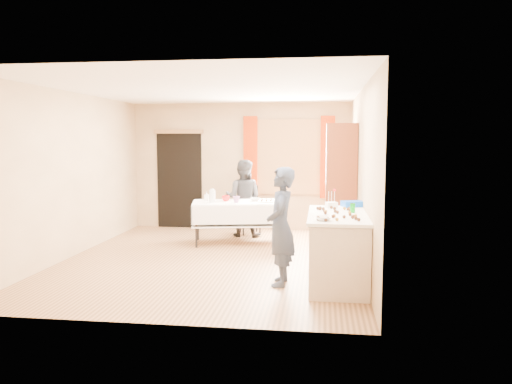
# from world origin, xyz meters

# --- Properties ---
(floor) EXTENTS (4.50, 5.50, 0.02)m
(floor) POSITION_xyz_m (0.00, 0.00, -0.01)
(floor) COLOR #9E7047
(floor) RESTS_ON ground
(ceiling) EXTENTS (4.50, 5.50, 0.02)m
(ceiling) POSITION_xyz_m (0.00, 0.00, 2.61)
(ceiling) COLOR white
(ceiling) RESTS_ON floor
(wall_back) EXTENTS (4.50, 0.02, 2.60)m
(wall_back) POSITION_xyz_m (0.00, 2.76, 1.30)
(wall_back) COLOR tan
(wall_back) RESTS_ON floor
(wall_front) EXTENTS (4.50, 0.02, 2.60)m
(wall_front) POSITION_xyz_m (0.00, -2.76, 1.30)
(wall_front) COLOR tan
(wall_front) RESTS_ON floor
(wall_left) EXTENTS (0.02, 5.50, 2.60)m
(wall_left) POSITION_xyz_m (-2.26, 0.00, 1.30)
(wall_left) COLOR tan
(wall_left) RESTS_ON floor
(wall_right) EXTENTS (0.02, 5.50, 2.60)m
(wall_right) POSITION_xyz_m (2.26, 0.00, 1.30)
(wall_right) COLOR tan
(wall_right) RESTS_ON floor
(window_frame) EXTENTS (1.32, 0.06, 1.52)m
(window_frame) POSITION_xyz_m (1.00, 2.72, 1.50)
(window_frame) COLOR olive
(window_frame) RESTS_ON wall_back
(window_pane) EXTENTS (1.20, 0.02, 1.40)m
(window_pane) POSITION_xyz_m (1.00, 2.71, 1.50)
(window_pane) COLOR white
(window_pane) RESTS_ON wall_back
(curtain_left) EXTENTS (0.28, 0.06, 1.65)m
(curtain_left) POSITION_xyz_m (0.22, 2.67, 1.50)
(curtain_left) COLOR #A32904
(curtain_left) RESTS_ON wall_back
(curtain_right) EXTENTS (0.28, 0.06, 1.65)m
(curtain_right) POSITION_xyz_m (1.78, 2.67, 1.50)
(curtain_right) COLOR #A32904
(curtain_right) RESTS_ON wall_back
(doorway) EXTENTS (0.95, 0.04, 2.00)m
(doorway) POSITION_xyz_m (-1.30, 2.73, 1.00)
(doorway) COLOR black
(doorway) RESTS_ON floor
(door_lintel) EXTENTS (1.05, 0.06, 0.08)m
(door_lintel) POSITION_xyz_m (-1.30, 2.70, 2.02)
(door_lintel) COLOR olive
(door_lintel) RESTS_ON wall_back
(cabinet) EXTENTS (0.50, 0.60, 2.12)m
(cabinet) POSITION_xyz_m (1.99, 0.96, 1.06)
(cabinet) COLOR maroon
(cabinet) RESTS_ON floor
(counter) EXTENTS (0.77, 1.61, 0.91)m
(counter) POSITION_xyz_m (1.89, -1.05, 0.45)
(counter) COLOR beige
(counter) RESTS_ON floor
(party_table) EXTENTS (1.79, 1.16, 0.75)m
(party_table) POSITION_xyz_m (0.20, 1.29, 0.44)
(party_table) COLOR black
(party_table) RESTS_ON floor
(chair) EXTENTS (0.49, 0.49, 0.94)m
(chair) POSITION_xyz_m (0.27, 2.22, 0.28)
(chair) COLOR black
(chair) RESTS_ON floor
(girl) EXTENTS (0.55, 0.37, 1.51)m
(girl) POSITION_xyz_m (1.16, -1.20, 0.76)
(girl) COLOR #252E46
(girl) RESTS_ON floor
(woman) EXTENTS (0.83, 0.70, 1.47)m
(woman) POSITION_xyz_m (0.18, 1.94, 0.74)
(woman) COLOR black
(woman) RESTS_ON floor
(soda_can) EXTENTS (0.07, 0.07, 0.12)m
(soda_can) POSITION_xyz_m (2.07, -0.93, 0.97)
(soda_can) COLOR #099318
(soda_can) RESTS_ON counter
(mixing_bowl) EXTENTS (0.23, 0.23, 0.05)m
(mixing_bowl) POSITION_xyz_m (1.70, -1.61, 0.93)
(mixing_bowl) COLOR white
(mixing_bowl) RESTS_ON counter
(foam_block) EXTENTS (0.18, 0.15, 0.08)m
(foam_block) POSITION_xyz_m (1.81, -0.50, 0.95)
(foam_block) COLOR white
(foam_block) RESTS_ON counter
(blue_basket) EXTENTS (0.35, 0.29, 0.08)m
(blue_basket) POSITION_xyz_m (2.11, -0.34, 0.95)
(blue_basket) COLOR blue
(blue_basket) RESTS_ON counter
(pitcher) EXTENTS (0.12, 0.12, 0.22)m
(pitcher) POSITION_xyz_m (-0.23, 1.09, 0.86)
(pitcher) COLOR silver
(pitcher) RESTS_ON party_table
(cup_red) EXTENTS (0.23, 0.23, 0.10)m
(cup_red) POSITION_xyz_m (-0.03, 1.31, 0.80)
(cup_red) COLOR red
(cup_red) RESTS_ON party_table
(cup_rainbow) EXTENTS (0.12, 0.12, 0.11)m
(cup_rainbow) POSITION_xyz_m (0.19, 1.13, 0.81)
(cup_rainbow) COLOR red
(cup_rainbow) RESTS_ON party_table
(small_bowl) EXTENTS (0.27, 0.27, 0.05)m
(small_bowl) POSITION_xyz_m (0.48, 1.43, 0.78)
(small_bowl) COLOR white
(small_bowl) RESTS_ON party_table
(pastry_tray) EXTENTS (0.30, 0.23, 0.02)m
(pastry_tray) POSITION_xyz_m (0.71, 1.30, 0.76)
(pastry_tray) COLOR white
(pastry_tray) RESTS_ON party_table
(bottle) EXTENTS (0.09, 0.09, 0.17)m
(bottle) POSITION_xyz_m (-0.39, 1.34, 0.83)
(bottle) COLOR white
(bottle) RESTS_ON party_table
(cake_balls) EXTENTS (0.52, 1.13, 0.04)m
(cake_balls) POSITION_xyz_m (1.86, -1.13, 0.93)
(cake_balls) COLOR #3F2314
(cake_balls) RESTS_ON counter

